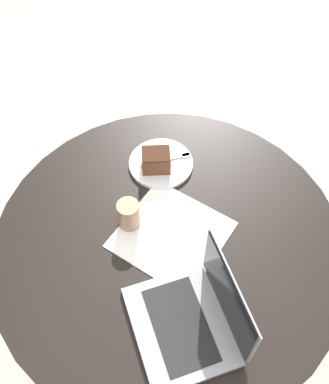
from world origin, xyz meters
TOP-DOWN VIEW (x-y plane):
  - ground_plane at (0.00, 0.00)m, footprint 12.00×12.00m
  - dining_table at (0.00, 0.00)m, footprint 1.04×1.04m
  - paper_document at (0.02, 0.00)m, footprint 0.30×0.31m
  - plate at (0.21, 0.19)m, footprint 0.21×0.21m
  - cake_slice at (0.19, 0.19)m, footprint 0.11×0.12m
  - fork at (0.24, 0.17)m, footprint 0.15×0.12m
  - coffee_glass at (-0.03, 0.13)m, footprint 0.07×0.07m
  - laptop at (-0.17, -0.20)m, footprint 0.37×0.38m

SIDE VIEW (x-z plane):
  - ground_plane at x=0.00m, z-range 0.00..0.00m
  - dining_table at x=0.00m, z-range 0.21..0.92m
  - paper_document at x=0.02m, z-range 0.71..0.72m
  - plate at x=0.21m, z-range 0.71..0.73m
  - fork at x=0.24m, z-range 0.73..0.73m
  - laptop at x=-0.17m, z-range 0.64..0.86m
  - cake_slice at x=0.19m, z-range 0.73..0.79m
  - coffee_glass at x=-0.03m, z-range 0.71..0.81m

